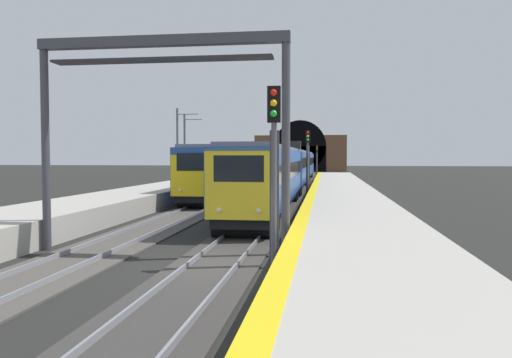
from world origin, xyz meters
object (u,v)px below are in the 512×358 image
object	(u,v)px
railway_signal_near	(274,159)
railway_signal_far	(317,157)
catenary_mast_near	(185,150)
overhead_signal_gantry	(161,90)
catenary_mast_far	(178,148)
train_adjacent_platform	(245,167)
train_main_approaching	(292,167)
railway_signal_mid	(308,156)

from	to	relation	value
railway_signal_near	railway_signal_far	size ratio (longest dim) A/B	1.04
railway_signal_near	catenary_mast_near	bearing A→B (deg)	-160.31
overhead_signal_gantry	catenary_mast_far	bearing A→B (deg)	15.80
train_adjacent_platform	railway_signal_near	bearing A→B (deg)	10.93
railway_signal_far	catenary_mast_near	distance (m)	35.05
train_main_approaching	railway_signal_far	distance (m)	34.83
train_main_approaching	overhead_signal_gantry	world-z (taller)	overhead_signal_gantry
train_adjacent_platform	railway_signal_mid	distance (m)	8.59
railway_signal_mid	catenary_mast_far	xyz separation A→B (m)	(6.85, 13.17, 0.86)
railway_signal_near	catenary_mast_far	bearing A→B (deg)	-158.96
railway_signal_near	railway_signal_mid	world-z (taller)	railway_signal_mid
railway_signal_far	catenary_mast_far	xyz separation A→B (m)	(-35.05, 13.17, 1.04)
train_main_approaching	catenary_mast_near	size ratio (longest dim) A/B	7.91
railway_signal_near	catenary_mast_near	xyz separation A→B (m)	(36.82, 13.18, 0.75)
railway_signal_far	overhead_signal_gantry	world-z (taller)	overhead_signal_gantry
catenary_mast_near	overhead_signal_gantry	bearing A→B (deg)	-165.31
railway_signal_far	railway_signal_mid	bearing A→B (deg)	0.00
catenary_mast_far	overhead_signal_gantry	bearing A→B (deg)	-164.20
railway_signal_mid	train_adjacent_platform	bearing A→B (deg)	-133.05
train_main_approaching	overhead_signal_gantry	xyz separation A→B (m)	(-32.70, 2.24, 3.30)
train_main_approaching	train_adjacent_platform	xyz separation A→B (m)	(-1.29, 4.47, 0.08)
catenary_mast_far	railway_signal_mid	bearing A→B (deg)	-117.46
railway_signal_near	railway_signal_mid	distance (m)	27.39
railway_signal_far	catenary_mast_near	size ratio (longest dim) A/B	0.66
catenary_mast_far	railway_signal_near	bearing A→B (deg)	-158.96
catenary_mast_near	railway_signal_mid	bearing A→B (deg)	-125.59
train_adjacent_platform	railway_signal_mid	size ratio (longest dim) A/B	6.90
train_adjacent_platform	railway_signal_near	world-z (taller)	railway_signal_near
train_adjacent_platform	railway_signal_near	size ratio (longest dim) A/B	7.07
overhead_signal_gantry	train_adjacent_platform	bearing A→B (deg)	4.07
railway_signal_mid	overhead_signal_gantry	distance (m)	25.99
train_main_approaching	train_adjacent_platform	distance (m)	4.66
railway_signal_near	railway_signal_far	world-z (taller)	railway_signal_near
train_main_approaching	railway_signal_near	size ratio (longest dim) A/B	11.49
railway_signal_far	catenary_mast_near	world-z (taller)	catenary_mast_near
railway_signal_near	railway_signal_far	bearing A→B (deg)	-180.00
railway_signal_far	train_adjacent_platform	bearing A→B (deg)	-9.81
railway_signal_far	catenary_mast_near	bearing A→B (deg)	-22.10
catenary_mast_near	railway_signal_far	bearing A→B (deg)	-22.10
train_adjacent_platform	railway_signal_far	world-z (taller)	railway_signal_far
train_main_approaching	catenary_mast_near	world-z (taller)	catenary_mast_near
train_adjacent_platform	overhead_signal_gantry	world-z (taller)	overhead_signal_gantry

